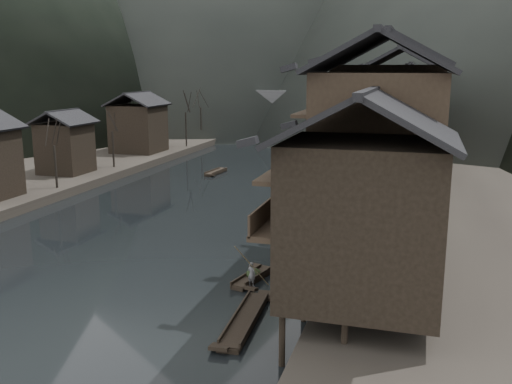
% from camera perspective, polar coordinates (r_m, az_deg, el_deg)
% --- Properties ---
extents(water, '(300.00, 300.00, 0.00)m').
position_cam_1_polar(water, '(40.70, -13.60, -6.79)').
color(water, black).
rests_on(water, ground).
extents(left_bank, '(40.00, 200.00, 1.20)m').
position_cam_1_polar(left_bank, '(92.17, -20.16, 3.80)').
color(left_bank, '#2D2823').
rests_on(left_bank, ground).
extents(stilt_houses, '(9.00, 67.60, 15.68)m').
position_cam_1_polar(stilt_houses, '(52.64, 13.92, 7.47)').
color(stilt_houses, black).
rests_on(stilt_houses, ground).
extents(left_houses, '(8.10, 53.20, 8.73)m').
position_cam_1_polar(left_houses, '(67.12, -20.53, 5.20)').
color(left_houses, black).
rests_on(left_houses, left_bank).
extents(bare_trees, '(3.84, 73.57, 7.69)m').
position_cam_1_polar(bare_trees, '(70.30, -15.18, 6.61)').
color(bare_trees, black).
rests_on(bare_trees, left_bank).
extents(moored_sampans, '(3.27, 51.09, 0.47)m').
position_cam_1_polar(moored_sampans, '(50.76, 6.99, -2.46)').
color(moored_sampans, black).
rests_on(moored_sampans, water).
extents(midriver_boats, '(11.89, 22.09, 0.45)m').
position_cam_1_polar(midriver_boats, '(79.09, 1.68, 2.96)').
color(midriver_boats, black).
rests_on(midriver_boats, water).
extents(stone_bridge, '(40.00, 6.00, 9.00)m').
position_cam_1_polar(stone_bridge, '(107.24, 5.92, 8.01)').
color(stone_bridge, '#4C4C4F').
rests_on(stone_bridge, ground).
extents(hero_sampan, '(1.80, 4.47, 0.43)m').
position_cam_1_polar(hero_sampan, '(36.24, -0.28, -8.50)').
color(hero_sampan, black).
rests_on(hero_sampan, water).
extents(cargo_heap, '(0.97, 1.27, 0.58)m').
position_cam_1_polar(cargo_heap, '(36.25, -0.26, -7.62)').
color(cargo_heap, black).
rests_on(cargo_heap, hero_sampan).
extents(boatman, '(0.65, 0.53, 1.53)m').
position_cam_1_polar(boatman, '(34.45, -0.45, -7.87)').
color(boatman, '#5E5E61').
rests_on(boatman, hero_sampan).
extents(bamboo_pole, '(1.68, 2.71, 3.57)m').
position_cam_1_polar(bamboo_pole, '(33.60, -0.13, -3.81)').
color(bamboo_pole, '#8C7A51').
rests_on(bamboo_pole, boatman).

